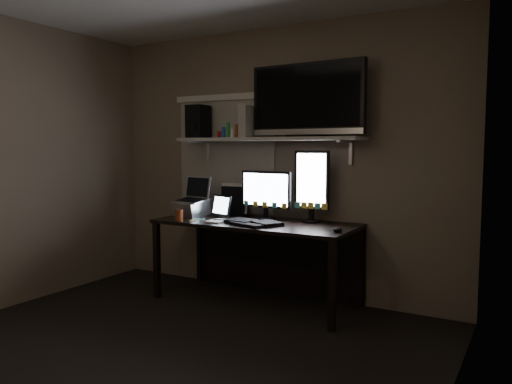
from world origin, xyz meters
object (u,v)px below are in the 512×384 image
Objects in this scene: laptop at (191,197)px; cup at (179,215)px; desk at (262,239)px; tv at (307,100)px; monitor_portrait at (312,186)px; keyboard at (254,222)px; monitor_landscape at (266,195)px; mouse at (337,229)px; game_console at (249,122)px; speaker at (198,122)px; tablet at (222,207)px.

cup is at bearing -60.88° from laptop.
tv is (0.39, 0.10, 1.25)m from desk.
monitor_portrait is 0.60m from keyboard.
monitor_landscape is 5.06× the size of cup.
desk is at bearing 159.06° from mouse.
tv is 3.65× the size of game_console.
monitor_landscape is 0.70m from game_console.
laptop is at bearing 171.01° from mouse.
mouse reaches higher than desk.
speaker is at bearing 109.56° from laptop.
monitor_landscape is 5.01× the size of mouse.
desk is 0.67m from monitor_portrait.
mouse is 1.19m from tv.
desk is at bearing 18.24° from laptop.
keyboard reaches higher than desk.
speaker is (-0.82, 0.32, 0.89)m from keyboard.
tv is (0.33, 0.35, 1.05)m from keyboard.
cup is (-1.44, -0.16, 0.03)m from mouse.
monitor_portrait is at bearing 133.09° from mouse.
tv is (0.38, 0.06, 0.84)m from monitor_landscape.
monitor_landscape is 1.01× the size of keyboard.
speaker is (-1.20, -0.03, 0.59)m from monitor_portrait.
laptop is 1.16× the size of speaker.
desk is 0.89m from mouse.
tablet is 0.90m from speaker.
tv is (-0.05, 0.00, 0.75)m from monitor_portrait.
keyboard is 1.25m from speaker.
mouse is at bearing -16.50° from speaker.
cup reaches higher than desk.
cup is at bearing -109.33° from tablet.
desk is at bearing 34.28° from cup.
mouse is 0.10× the size of tv.
laptop is at bearing -166.27° from tv.
laptop reaches higher than keyboard.
laptop is (-0.74, -0.15, -0.04)m from monitor_landscape.
mouse is at bearing -16.97° from monitor_landscape.
desk is 3.48× the size of monitor_landscape.
laptop is at bearing -161.09° from tablet.
laptop reaches higher than mouse.
mouse is at bearing 6.28° from cup.
game_console is 0.91× the size of speaker.
monitor_landscape is 0.92m from tv.
tablet is 2.43× the size of cup.
cup is (0.11, -0.32, -0.13)m from laptop.
desk is at bearing 119.87° from keyboard.
mouse is 0.42× the size of tablet.
game_console is at bearing -179.46° from monitor_portrait.
game_console is at bearing 50.74° from cup.
desk is 0.41m from monitor_landscape.
laptop reaches higher than desk.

